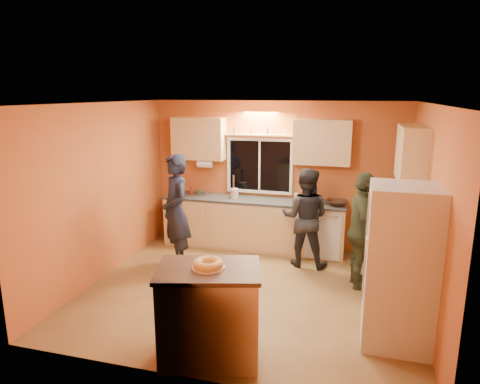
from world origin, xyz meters
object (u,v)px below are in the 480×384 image
(refrigerator, at_px, (400,267))
(person_left, at_px, (176,212))
(island, at_px, (209,313))
(person_right, at_px, (362,231))
(person_center, at_px, (305,218))

(refrigerator, xyz_separation_m, person_left, (-3.21, 1.35, 0.01))
(island, distance_m, person_left, 2.56)
(person_left, xyz_separation_m, person_right, (2.82, 0.01, -0.07))
(refrigerator, distance_m, person_left, 3.48)
(refrigerator, height_order, person_right, refrigerator)
(refrigerator, relative_size, person_center, 1.13)
(person_right, bearing_deg, person_center, 45.20)
(person_left, height_order, person_right, person_left)
(person_center, bearing_deg, refrigerator, 125.01)
(person_center, xyz_separation_m, person_right, (0.87, -0.59, 0.04))
(person_center, bearing_deg, island, 79.06)
(person_left, height_order, person_center, person_left)
(island, bearing_deg, refrigerator, 8.33)
(island, xyz_separation_m, person_right, (1.51, 2.17, 0.33))
(refrigerator, distance_m, person_center, 2.32)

